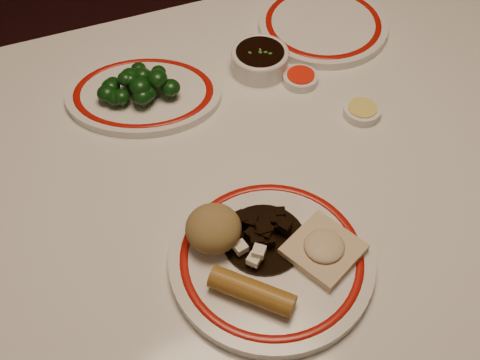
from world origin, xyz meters
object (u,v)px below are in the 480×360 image
at_px(broccoli_plate, 144,94).
at_px(broccoli_pile, 138,84).
at_px(main_plate, 271,259).
at_px(rice_mound, 213,228).
at_px(dining_table, 276,189).
at_px(stirfry_heap, 262,235).
at_px(soy_bowl, 260,61).
at_px(spring_roll, 252,291).
at_px(fried_wonton, 324,249).

xyz_separation_m(broccoli_plate, broccoli_pile, (-0.01, -0.01, 0.03)).
height_order(main_plate, rice_mound, rice_mound).
height_order(dining_table, stirfry_heap, stirfry_heap).
distance_m(dining_table, stirfry_heap, 0.22).
bearing_deg(soy_bowl, main_plate, -110.58).
bearing_deg(broccoli_plate, spring_roll, -86.93).
height_order(fried_wonton, stirfry_heap, stirfry_heap).
bearing_deg(dining_table, broccoli_plate, 128.48).
xyz_separation_m(rice_mound, broccoli_plate, (-0.01, 0.34, -0.04)).
distance_m(dining_table, broccoli_pile, 0.30).
bearing_deg(fried_wonton, main_plate, 163.13).
relative_size(main_plate, broccoli_pile, 2.75).
bearing_deg(rice_mound, spring_roll, -81.58).
bearing_deg(broccoli_plate, fried_wonton, -70.99).
height_order(rice_mound, broccoli_plate, rice_mound).
relative_size(rice_mound, broccoli_pile, 0.57).
distance_m(fried_wonton, stirfry_heap, 0.09).
height_order(rice_mound, spring_roll, rice_mound).
relative_size(stirfry_heap, soy_bowl, 1.16).
relative_size(fried_wonton, stirfry_heap, 1.01).
xyz_separation_m(fried_wonton, broccoli_pile, (-0.15, 0.41, 0.01)).
height_order(rice_mound, stirfry_heap, rice_mound).
distance_m(fried_wonton, soy_bowl, 0.42).
distance_m(dining_table, main_plate, 0.23).
relative_size(stirfry_heap, broccoli_pile, 0.87).
xyz_separation_m(stirfry_heap, soy_bowl, (0.15, 0.36, -0.01)).
xyz_separation_m(rice_mound, soy_bowl, (0.21, 0.33, -0.03)).
xyz_separation_m(dining_table, main_plate, (-0.09, -0.18, 0.10)).
xyz_separation_m(stirfry_heap, broccoli_pile, (-0.08, 0.36, 0.01)).
bearing_deg(rice_mound, dining_table, 38.70).
xyz_separation_m(spring_roll, stirfry_heap, (0.05, 0.08, -0.01)).
bearing_deg(soy_bowl, broccoli_pile, -179.74).
distance_m(fried_wonton, broccoli_pile, 0.44).
bearing_deg(main_plate, spring_roll, -136.11).
bearing_deg(spring_roll, main_plate, -1.12).
distance_m(stirfry_heap, broccoli_plate, 0.37).
height_order(main_plate, broccoli_pile, broccoli_pile).
height_order(dining_table, fried_wonton, fried_wonton).
bearing_deg(main_plate, soy_bowl, 69.42).
xyz_separation_m(spring_roll, fried_wonton, (0.12, 0.03, -0.01)).
distance_m(rice_mound, stirfry_heap, 0.07).
relative_size(stirfry_heap, broccoli_plate, 0.37).
height_order(stirfry_heap, broccoli_pile, broccoli_pile).
xyz_separation_m(rice_mound, stirfry_heap, (0.06, -0.02, -0.02)).
bearing_deg(main_plate, fried_wonton, -16.87).
height_order(broccoli_pile, soy_bowl, broccoli_pile).
distance_m(stirfry_heap, soy_bowl, 0.39).
distance_m(dining_table, rice_mound, 0.25).
height_order(main_plate, soy_bowl, soy_bowl).
bearing_deg(main_plate, stirfry_heap, 93.21).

